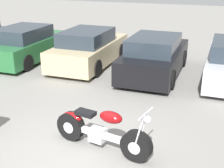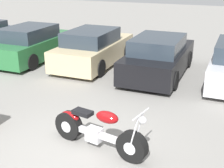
# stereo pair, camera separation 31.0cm
# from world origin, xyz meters

# --- Properties ---
(ground_plane) EXTENTS (60.00, 60.00, 0.00)m
(ground_plane) POSITION_xyz_m (0.00, 0.00, 0.00)
(ground_plane) COLOR gray
(motorcycle) EXTENTS (2.31, 0.86, 1.12)m
(motorcycle) POSITION_xyz_m (0.54, 0.33, 0.42)
(motorcycle) COLOR black
(motorcycle) RESTS_ON ground_plane
(parked_car_green) EXTENTS (1.89, 4.32, 1.45)m
(parked_car_green) POSITION_xyz_m (-4.98, 5.72, 0.67)
(parked_car_green) COLOR #286B38
(parked_car_green) RESTS_ON ground_plane
(parked_car_champagne) EXTENTS (1.89, 4.32, 1.45)m
(parked_car_champagne) POSITION_xyz_m (-2.25, 6.00, 0.67)
(parked_car_champagne) COLOR #C6B284
(parked_car_champagne) RESTS_ON ground_plane
(parked_car_black) EXTENTS (1.89, 4.32, 1.45)m
(parked_car_black) POSITION_xyz_m (0.49, 5.71, 0.67)
(parked_car_black) COLOR black
(parked_car_black) RESTS_ON ground_plane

